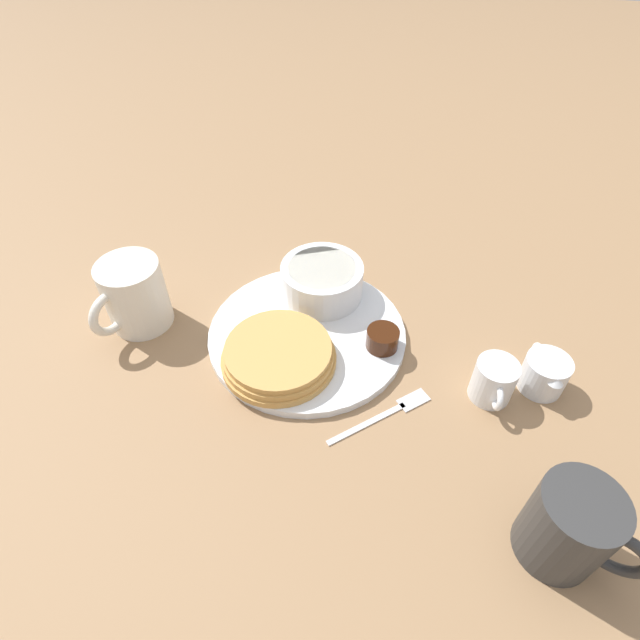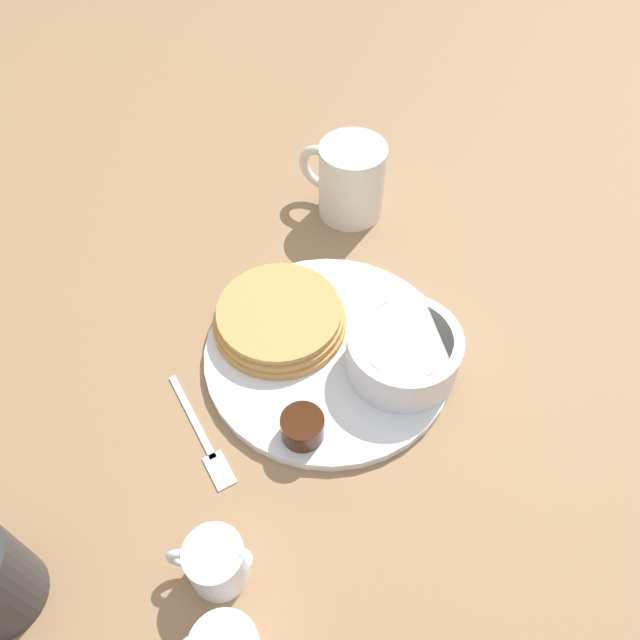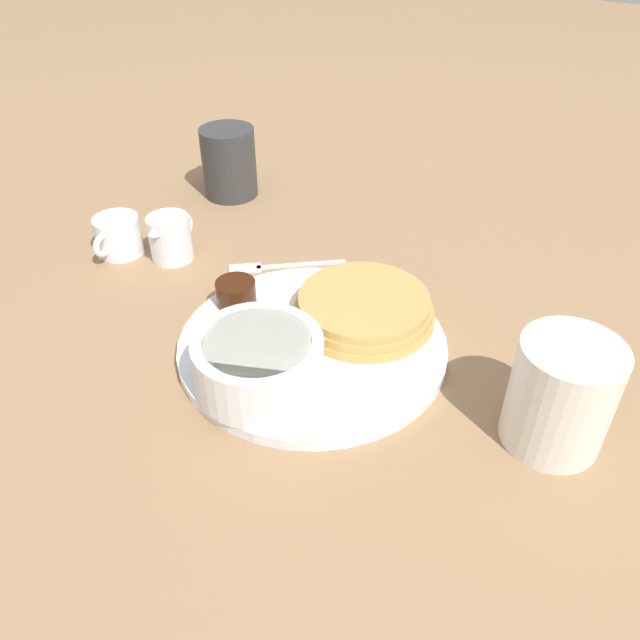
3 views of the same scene
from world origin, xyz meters
The scene contains 11 objects.
ground_plane centered at (0.00, 0.00, 0.00)m, with size 4.00×4.00×0.00m, color #93704C.
plate centered at (0.00, 0.00, 0.01)m, with size 0.27×0.27×0.01m.
pancake_stack centered at (0.06, -0.02, 0.03)m, with size 0.15×0.15×0.03m.
bowl centered at (-0.08, 0.01, 0.04)m, with size 0.12×0.12×0.05m.
syrup_cup centered at (0.01, 0.10, 0.03)m, with size 0.04×0.04×0.03m.
butter_ramekin centered at (-0.10, 0.02, 0.03)m, with size 0.04×0.04×0.04m.
coffee_mug centered at (0.01, -0.24, 0.05)m, with size 0.12×0.08×0.10m.
creamer_pitcher_near centered at (0.06, 0.24, 0.03)m, with size 0.08×0.05×0.06m.
creamer_pitcher_far centered at (0.03, 0.30, 0.02)m, with size 0.08×0.06×0.05m.
fork centered at (0.10, 0.12, 0.00)m, with size 0.10×0.12×0.00m.
second_mug centered at (0.23, 0.29, 0.05)m, with size 0.08×0.11×0.10m.
Camera 3 is at (-0.41, -0.27, 0.41)m, focal length 35.00 mm.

